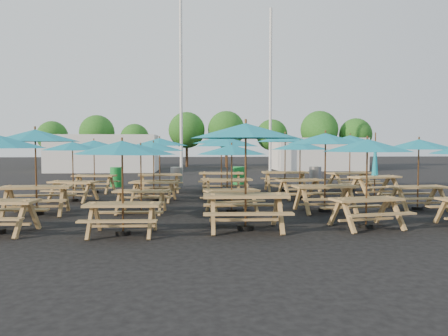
{
  "coord_description": "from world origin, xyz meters",
  "views": [
    {
      "loc": [
        -1.29,
        -15.94,
        2.02
      ],
      "look_at": [
        0.0,
        1.5,
        1.1
      ],
      "focal_mm": 35.0,
      "sensor_mm": 36.0,
      "label": 1
    }
  ],
  "objects": [
    {
      "name": "picnic_unit_12",
      "position": [
        2.94,
        -5.68,
        1.91
      ],
      "size": [
        2.59,
        2.59,
        2.18
      ],
      "rotation": [
        0.0,
        0.0,
        0.19
      ],
      "color": "#A9854B",
      "rests_on": "ground"
    },
    {
      "name": "picnic_unit_14",
      "position": [
        2.77,
        0.17,
        1.91
      ],
      "size": [
        2.6,
        2.6,
        2.18
      ],
      "rotation": [
        0.0,
        0.0,
        0.2
      ],
      "color": "#A9854B",
      "rests_on": "ground"
    },
    {
      "name": "tree_3",
      "position": [
        -1.75,
        24.72,
        3.41
      ],
      "size": [
        3.36,
        3.36,
        5.09
      ],
      "color": "#382314",
      "rests_on": "ground"
    },
    {
      "name": "waste_bin_2",
      "position": [
        1.04,
        5.5,
        0.48
      ],
      "size": [
        0.59,
        0.59,
        0.95
      ],
      "primitive_type": "cylinder",
      "color": "#188833",
      "rests_on": "ground"
    },
    {
      "name": "picnic_unit_2",
      "position": [
        -5.54,
        0.01,
        1.89
      ],
      "size": [
        2.67,
        2.67,
        2.16
      ],
      "rotation": [
        0.0,
        0.0,
        -0.25
      ],
      "color": "#A9854B",
      "rests_on": "ground"
    },
    {
      "name": "waste_bin_3",
      "position": [
        4.85,
        5.34,
        0.48
      ],
      "size": [
        0.59,
        0.59,
        0.95
      ],
      "primitive_type": "cylinder",
      "color": "gray",
      "rests_on": "ground"
    },
    {
      "name": "picnic_unit_5",
      "position": [
        -2.79,
        -2.95,
        1.79
      ],
      "size": [
        2.27,
        2.27,
        2.04
      ],
      "rotation": [
        0.0,
        0.0,
        -0.1
      ],
      "color": "#A9854B",
      "rests_on": "ground"
    },
    {
      "name": "tree_1",
      "position": [
        -9.74,
        23.9,
        3.15
      ],
      "size": [
        3.11,
        3.11,
        4.72
      ],
      "color": "#382314",
      "rests_on": "ground"
    },
    {
      "name": "picnic_unit_10",
      "position": [
        0.01,
        0.12,
        2.03
      ],
      "size": [
        2.36,
        2.36,
        2.32
      ],
      "rotation": [
        0.0,
        0.0,
        0.0
      ],
      "color": "#A9854B",
      "rests_on": "ground"
    },
    {
      "name": "picnic_unit_4",
      "position": [
        -2.84,
        -6.1,
        1.87
      ],
      "size": [
        2.26,
        2.26,
        2.14
      ],
      "rotation": [
        0.0,
        0.0,
        -0.04
      ],
      "color": "#A9854B",
      "rests_on": "ground"
    },
    {
      "name": "picnic_unit_18",
      "position": [
        5.66,
        0.15,
        1.03
      ],
      "size": [
        2.36,
        2.19,
        2.5
      ],
      "rotation": [
        0.0,
        0.0,
        0.29
      ],
      "color": "#A9854B",
      "rests_on": "ground"
    },
    {
      "name": "tree_2",
      "position": [
        -6.39,
        23.65,
        2.62
      ],
      "size": [
        2.59,
        2.59,
        3.93
      ],
      "color": "#382314",
      "rests_on": "ground"
    },
    {
      "name": "picnic_unit_3",
      "position": [
        -5.41,
        2.81,
        1.97
      ],
      "size": [
        2.59,
        2.59,
        2.24
      ],
      "rotation": [
        0.0,
        0.0,
        -0.15
      ],
      "color": "#A9854B",
      "rests_on": "ground"
    },
    {
      "name": "picnic_unit_6",
      "position": [
        -2.65,
        -0.21,
        1.87
      ],
      "size": [
        2.53,
        2.53,
        2.13
      ],
      "rotation": [
        0.0,
        0.0,
        -0.18
      ],
      "color": "#A9854B",
      "rests_on": "ground"
    },
    {
      "name": "picnic_unit_1",
      "position": [
        -5.78,
        -3.0,
        2.18
      ],
      "size": [
        2.73,
        2.73,
        2.49
      ],
      "rotation": [
        0.0,
        0.0,
        0.08
      ],
      "color": "#A9854B",
      "rests_on": "ground"
    },
    {
      "name": "tree_4",
      "position": [
        1.9,
        24.26,
        3.46
      ],
      "size": [
        3.41,
        3.41,
        5.17
      ],
      "color": "#382314",
      "rests_on": "ground"
    },
    {
      "name": "waste_bin_0",
      "position": [
        -4.94,
        5.44,
        0.48
      ],
      "size": [
        0.59,
        0.59,
        0.95
      ],
      "primitive_type": "cylinder",
      "color": "#188833",
      "rests_on": "ground"
    },
    {
      "name": "tree_7",
      "position": [
        13.63,
        22.92,
        2.99
      ],
      "size": [
        2.95,
        2.95,
        4.48
      ],
      "color": "#382314",
      "rests_on": "ground"
    },
    {
      "name": "picnic_unit_8",
      "position": [
        -0.02,
        -5.72,
        2.24
      ],
      "size": [
        2.68,
        2.68,
        2.56
      ],
      "rotation": [
        0.0,
        0.0,
        -0.03
      ],
      "color": "#A9854B",
      "rests_on": "ground"
    },
    {
      "name": "picnic_unit_13",
      "position": [
        2.73,
        -3.05,
        2.1
      ],
      "size": [
        2.66,
        2.66,
        2.4
      ],
      "rotation": [
        0.0,
        0.0,
        0.1
      ],
      "color": "#A9854B",
      "rests_on": "ground"
    },
    {
      "name": "tree_0",
      "position": [
        -14.07,
        25.25,
        2.83
      ],
      "size": [
        2.8,
        2.8,
        4.24
      ],
      "color": "#382314",
      "rests_on": "ground"
    },
    {
      "name": "event_tent_1",
      "position": [
        9.0,
        19.0,
        1.3
      ],
      "size": [
        7.0,
        4.0,
        2.6
      ],
      "primitive_type": "cube",
      "color": "silver",
      "rests_on": "ground"
    },
    {
      "name": "mast_1",
      "position": [
        4.5,
        16.0,
        6.0
      ],
      "size": [
        0.2,
        0.2,
        12.0
      ],
      "primitive_type": "cylinder",
      "color": "silver",
      "rests_on": "ground"
    },
    {
      "name": "picnic_unit_15",
      "position": [
        2.82,
        3.05,
        2.22
      ],
      "size": [
        2.68,
        2.68,
        2.53
      ],
      "rotation": [
        0.0,
        0.0,
        -0.04
      ],
      "color": "#A9854B",
      "rests_on": "ground"
    },
    {
      "name": "ground",
      "position": [
        0.0,
        0.0,
        0.0
      ],
      "size": [
        120.0,
        120.0,
        0.0
      ],
      "primitive_type": "plane",
      "color": "black",
      "rests_on": "ground"
    },
    {
      "name": "tree_6",
      "position": [
        10.23,
        22.9,
        3.43
      ],
      "size": [
        3.38,
        3.38,
        5.13
      ],
      "color": "#382314",
      "rests_on": "ground"
    },
    {
      "name": "picnic_unit_11",
      "position": [
        0.0,
        3.1,
        2.15
      ],
      "size": [
        2.7,
        2.7,
        2.46
      ],
      "rotation": [
        0.0,
        0.0,
        -0.09
      ],
      "color": "#A9854B",
      "rests_on": "ground"
    },
    {
      "name": "waste_bin_1",
      "position": [
        -2.02,
        5.2,
        0.48
      ],
      "size": [
        0.59,
        0.59,
        0.95
      ],
      "primitive_type": "cylinder",
      "color": "gray",
      "rests_on": "ground"
    },
    {
      "name": "picnic_unit_19",
      "position": [
        5.62,
        2.69,
        2.16
      ],
      "size": [
        3.13,
        3.13,
        2.47
      ],
      "rotation": [
        0.0,
        0.0,
        0.3
      ],
      "color": "#A9854B",
      "rests_on": "ground"
    },
    {
      "name": "picnic_unit_9",
      "position": [
        -0.1,
        -3.02,
        1.79
      ],
      "size": [
        2.5,
        2.5,
        2.05
      ],
      "rotation": [
        0.0,
        0.0,
        0.23
      ],
      "color": "#A9854B",
      "rests_on": "ground"
    },
    {
      "name": "picnic_unit_17",
      "position": [
        5.75,
        -2.88,
        1.95
      ],
      "size": [
        2.41,
        2.41,
        2.22
      ],
      "rotation": [
        0.0,
        0.0,
        0.07
      ],
      "color": "#A9854B",
      "rests_on": "ground"
    },
    {
      "name": "tree_5",
      "position": [
        6.22,
        24.67,
        2.97
      ],
      "size": [
        2.94,
        2.94,
        4.45
      ],
      "color": "#382314",
      "rests_on": "ground"
    },
    {
      "name": "event_tent_0",
      "position": [
        -8.0,
        18.0,
        1.4
      ],
      "size": [
        8.0,
        4.0,
        2.8
      ],
      "primitive_type": "cube",
      "color": "silver",
      "rests_on": "ground"
    },
    {
      "name": "picnic_unit_7",
      "position": [
        -2.66,
        2.81,
        2.05
      ],
      "size": [
        2.65,
        2.65,
        2.34
      ],
      "rotation": [
        0.0,
        0.0,
        0.12
      ],
      "color": "#A9854B",
      "rests_on": "ground"
    },
    {
      "name": "mast_0",
      "position": [
        -2.0,
        14.0,
        6.0
      ],
      "size": [
        0.2,
        0.2,
        12.0
      ],
      "primitive_type": "cylinder",
      "color": "silver",
      "rests_on": "ground"
    }
  ]
}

